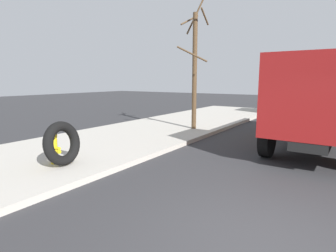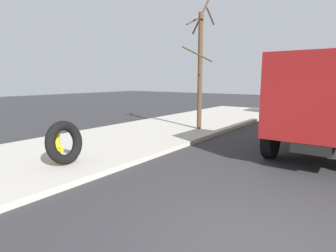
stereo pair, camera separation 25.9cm
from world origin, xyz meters
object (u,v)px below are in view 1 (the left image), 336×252
(fire_hydrant, at_px, (54,147))
(dump_truck_green, at_px, (318,90))
(dump_truck_yellow, at_px, (327,88))
(loose_tire, at_px, (62,143))
(bare_tree, at_px, (195,68))
(dump_truck_orange, at_px, (325,101))

(fire_hydrant, height_order, dump_truck_green, dump_truck_green)
(fire_hydrant, height_order, dump_truck_yellow, dump_truck_yellow)
(fire_hydrant, relative_size, dump_truck_green, 0.12)
(loose_tire, bearing_deg, dump_truck_yellow, -8.82)
(bare_tree, bearing_deg, dump_truck_yellow, -11.51)
(dump_truck_green, relative_size, bare_tree, 1.25)
(dump_truck_orange, bearing_deg, fire_hydrant, 139.05)
(loose_tire, relative_size, dump_truck_orange, 0.16)
(bare_tree, bearing_deg, fire_hydrant, 175.96)
(dump_truck_yellow, bearing_deg, dump_truck_orange, -175.92)
(loose_tire, distance_m, bare_tree, 7.03)
(dump_truck_green, distance_m, bare_tree, 10.94)
(fire_hydrant, relative_size, loose_tire, 0.75)
(fire_hydrant, distance_m, loose_tire, 0.35)
(dump_truck_green, height_order, bare_tree, bare_tree)
(dump_truck_yellow, bearing_deg, bare_tree, 168.49)
(dump_truck_orange, height_order, dump_truck_yellow, same)
(fire_hydrant, distance_m, dump_truck_yellow, 25.54)
(loose_tire, distance_m, dump_truck_green, 17.36)
(loose_tire, xyz_separation_m, dump_truck_orange, (6.39, -5.24, 0.88))
(fire_hydrant, relative_size, dump_truck_yellow, 0.12)
(dump_truck_orange, relative_size, dump_truck_yellow, 0.99)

